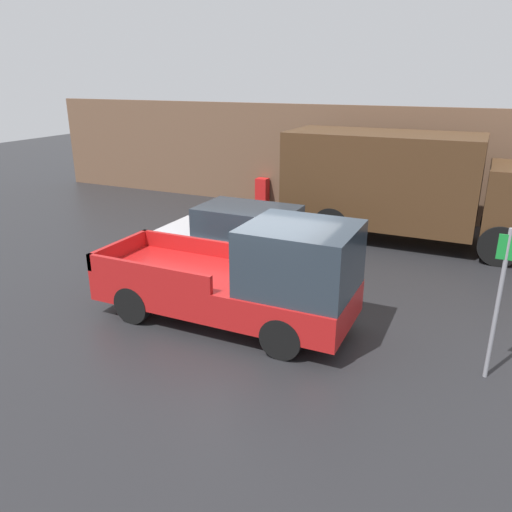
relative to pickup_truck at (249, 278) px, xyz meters
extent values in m
plane|color=#232326|center=(0.21, 0.10, -1.02)|extent=(60.00, 60.00, 0.00)
cube|color=brown|center=(0.21, 9.67, 0.88)|extent=(28.00, 0.15, 3.80)
cube|color=red|center=(-0.57, 0.00, -0.35)|extent=(5.25, 1.93, 0.65)
cube|color=#28333D|center=(1.05, 0.00, 0.59)|extent=(2.00, 1.81, 1.23)
cube|color=red|center=(-1.76, 0.91, 0.15)|extent=(2.89, 0.10, 0.36)
cube|color=red|center=(-1.76, -0.91, 0.15)|extent=(2.89, 0.10, 0.36)
cube|color=red|center=(-3.15, 0.00, 0.15)|extent=(0.10, 1.93, 0.36)
cylinder|color=black|center=(1.05, 0.85, -0.63)|extent=(0.78, 0.26, 0.78)
cylinder|color=black|center=(1.05, -0.85, -0.63)|extent=(0.78, 0.26, 0.78)
cylinder|color=black|center=(-2.20, 0.85, -0.63)|extent=(0.78, 0.26, 0.78)
cylinder|color=black|center=(-2.20, -0.85, -0.63)|extent=(0.78, 0.26, 0.78)
cube|color=silver|center=(-1.68, 3.13, -0.46)|extent=(4.62, 1.87, 0.56)
cube|color=#28333D|center=(-1.54, 3.13, 0.18)|extent=(2.54, 1.64, 0.73)
cylinder|color=black|center=(-0.24, 3.96, -0.70)|extent=(0.65, 0.22, 0.65)
cylinder|color=black|center=(-0.24, 2.30, -0.70)|extent=(0.65, 0.22, 0.65)
cylinder|color=black|center=(-3.11, 3.96, -0.70)|extent=(0.65, 0.22, 0.65)
cylinder|color=black|center=(-3.11, 2.30, -0.70)|extent=(0.65, 0.22, 0.65)
cube|color=#472D19|center=(1.05, 7.00, 0.83)|extent=(5.57, 2.55, 2.68)
cylinder|color=black|center=(4.50, 8.14, -0.48)|extent=(1.09, 0.30, 1.09)
cylinder|color=black|center=(4.50, 5.86, -0.48)|extent=(1.09, 0.30, 1.09)
cylinder|color=black|center=(-0.09, 8.14, -0.48)|extent=(1.09, 0.30, 1.09)
cylinder|color=black|center=(-0.09, 5.86, -0.48)|extent=(1.09, 0.30, 1.09)
cylinder|color=gray|center=(4.39, 0.02, 0.27)|extent=(0.07, 0.07, 2.60)
cube|color=#198C33|center=(4.39, 0.00, 1.27)|extent=(0.30, 0.02, 0.40)
cube|color=red|center=(-3.93, 9.34, -0.51)|extent=(0.45, 0.40, 1.03)
camera|label=1|loc=(3.94, -8.11, 3.72)|focal=35.00mm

